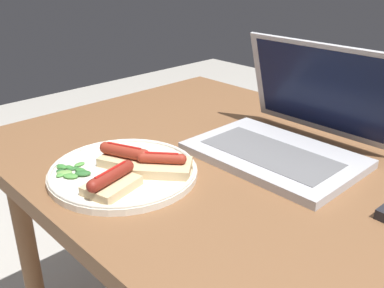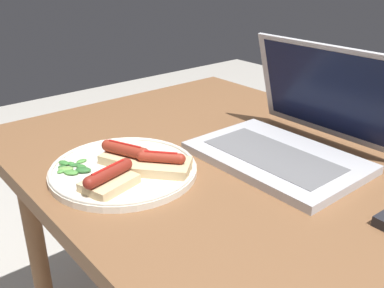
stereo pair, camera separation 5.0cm
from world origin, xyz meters
name	(u,v)px [view 2 (the right image)]	position (x,y,z in m)	size (l,w,h in m)	color
desk	(259,199)	(0.00, 0.00, 0.64)	(1.19, 0.82, 0.72)	brown
laptop	(291,138)	(0.00, 0.09, 0.76)	(0.35, 0.30, 0.23)	#B7B7BC
plate	(123,169)	(-0.16, -0.23, 0.73)	(0.29, 0.29, 0.02)	silver
sausage_toast_left	(161,164)	(-0.10, -0.18, 0.75)	(0.13, 0.13, 0.04)	#D6B784
sausage_toast_middle	(126,155)	(-0.17, -0.22, 0.75)	(0.11, 0.09, 0.05)	#D6B784
sausage_toast_right	(109,179)	(-0.11, -0.29, 0.75)	(0.09, 0.11, 0.04)	#D6B784
salad_pile	(73,168)	(-0.21, -0.31, 0.74)	(0.09, 0.07, 0.01)	#387A33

